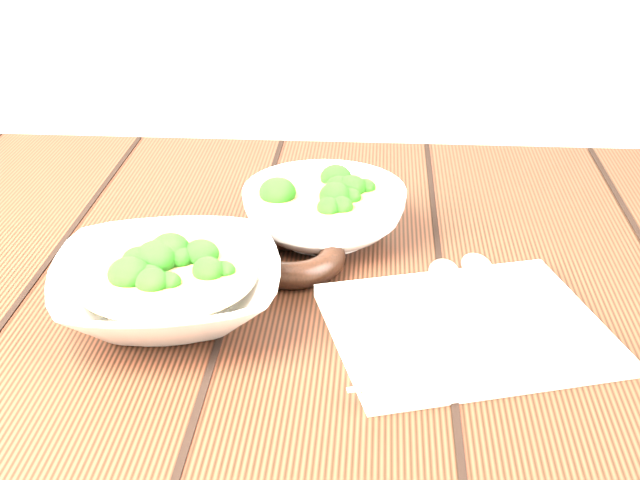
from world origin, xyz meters
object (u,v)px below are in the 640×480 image
Objects in this scene: soup_bowl_back at (324,210)px; napkin at (465,328)px; table at (262,381)px; trivet at (290,256)px; soup_bowl_front at (167,286)px.

napkin is at bearing -53.93° from soup_bowl_back.
soup_bowl_back is (0.06, 0.10, 0.15)m from table.
table is at bearing -136.22° from trivet.
table is 0.14m from trivet.
soup_bowl_back is at bearing 60.87° from table.
soup_bowl_front is 1.21× the size of soup_bowl_back.
soup_bowl_front is 2.17× the size of trivet.
trivet reaches higher than napkin.
napkin is at bearing -4.09° from soup_bowl_front.
soup_bowl_back reaches higher than soup_bowl_front.
table is 0.18m from soup_bowl_front.
table is at bearing 41.29° from soup_bowl_front.
table is at bearing -119.13° from soup_bowl_back.
soup_bowl_front is 0.14m from trivet.
soup_bowl_back is 0.08m from trivet.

